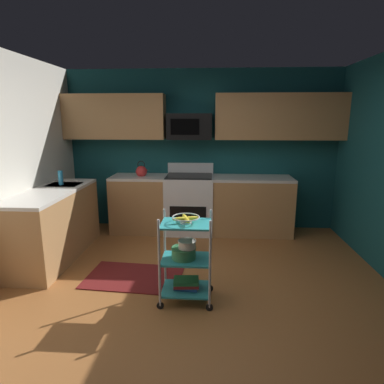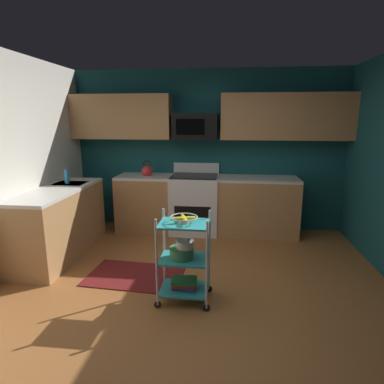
# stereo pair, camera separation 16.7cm
# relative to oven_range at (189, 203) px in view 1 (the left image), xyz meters

# --- Properties ---
(floor) EXTENTS (4.40, 4.80, 0.04)m
(floor) POSITION_rel_oven_range_xyz_m (0.19, -2.10, -0.50)
(floor) COLOR #995B2D
(floor) RESTS_ON ground
(wall_back) EXTENTS (4.52, 0.06, 2.60)m
(wall_back) POSITION_rel_oven_range_xyz_m (0.19, 0.33, 0.82)
(wall_back) COLOR #14474C
(wall_back) RESTS_ON ground
(counter_run) EXTENTS (3.64, 2.28, 0.92)m
(counter_run) POSITION_rel_oven_range_xyz_m (-0.53, -0.43, -0.01)
(counter_run) COLOR #B27F4C
(counter_run) RESTS_ON ground
(oven_range) EXTENTS (0.76, 0.65, 1.10)m
(oven_range) POSITION_rel_oven_range_xyz_m (0.00, 0.00, 0.00)
(oven_range) COLOR white
(oven_range) RESTS_ON ground
(upper_cabinets) EXTENTS (4.40, 0.33, 0.70)m
(upper_cabinets) POSITION_rel_oven_range_xyz_m (0.23, 0.13, 1.37)
(upper_cabinets) COLOR #B27F4C
(microwave) EXTENTS (0.70, 0.39, 0.40)m
(microwave) POSITION_rel_oven_range_xyz_m (-0.00, 0.10, 1.22)
(microwave) COLOR black
(rolling_cart) EXTENTS (0.55, 0.39, 0.91)m
(rolling_cart) POSITION_rel_oven_range_xyz_m (0.12, -2.10, -0.03)
(rolling_cart) COLOR silver
(rolling_cart) RESTS_ON ground
(fruit_bowl) EXTENTS (0.27, 0.27, 0.07)m
(fruit_bowl) POSITION_rel_oven_range_xyz_m (0.12, -2.10, 0.40)
(fruit_bowl) COLOR silver
(fruit_bowl) RESTS_ON rolling_cart
(mixing_bowl_large) EXTENTS (0.25, 0.25, 0.11)m
(mixing_bowl_large) POSITION_rel_oven_range_xyz_m (0.10, -2.10, 0.04)
(mixing_bowl_large) COLOR #387F4C
(mixing_bowl_large) RESTS_ON rolling_cart
(mixing_bowl_small) EXTENTS (0.18, 0.18, 0.08)m
(mixing_bowl_small) POSITION_rel_oven_range_xyz_m (0.13, -2.11, 0.14)
(mixing_bowl_small) COLOR silver
(mixing_bowl_small) RESTS_ON rolling_cart
(book_stack) EXTENTS (0.27, 0.19, 0.10)m
(book_stack) POSITION_rel_oven_range_xyz_m (0.12, -2.10, -0.29)
(book_stack) COLOR #1E4C8C
(book_stack) RESTS_ON rolling_cart
(kettle) EXTENTS (0.21, 0.18, 0.26)m
(kettle) POSITION_rel_oven_range_xyz_m (-0.77, -0.00, 0.52)
(kettle) COLOR red
(kettle) RESTS_ON counter_run
(dish_soap_bottle) EXTENTS (0.06, 0.06, 0.20)m
(dish_soap_bottle) POSITION_rel_oven_range_xyz_m (-1.74, -0.79, 0.54)
(dish_soap_bottle) COLOR #2D8CBF
(dish_soap_bottle) RESTS_ON counter_run
(floor_rug) EXTENTS (1.15, 0.78, 0.01)m
(floor_rug) POSITION_rel_oven_range_xyz_m (-0.53, -1.66, -0.47)
(floor_rug) COLOR maroon
(floor_rug) RESTS_ON ground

